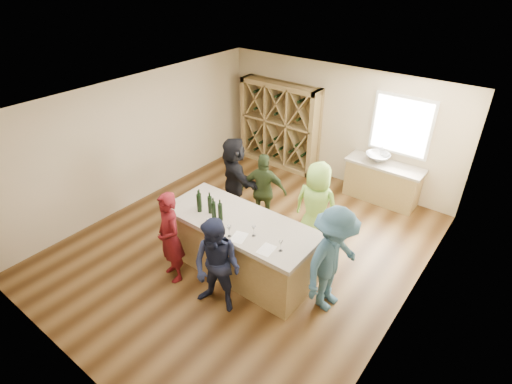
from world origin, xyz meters
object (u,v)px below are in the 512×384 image
Objects in this scene: sink at (378,158)px; wine_bottle_b at (199,203)px; person_near_left at (170,238)px; wine_rack at (279,125)px; person_far_mid at (264,191)px; wine_bottle_c at (210,205)px; person_near_right at (217,267)px; person_server at (333,260)px; wine_bottle_a at (200,200)px; tasting_counter_base at (240,247)px; person_far_right at (316,207)px; wine_bottle_d at (214,210)px; person_far_left at (235,175)px; wine_bottle_e at (220,212)px.

wine_bottle_b reaches higher than sink.
person_near_left is (-0.10, -0.63, -0.41)m from wine_bottle_b.
person_far_mid is at bearing -61.48° from wine_rack.
wine_rack reaches higher than wine_bottle_c.
person_near_right is (2.15, -4.75, -0.27)m from wine_rack.
person_server reaches higher than person_near_right.
wine_bottle_a is 0.18× the size of person_far_mid.
person_far_right is (0.67, 1.41, 0.39)m from tasting_counter_base.
person_server reaches higher than wine_bottle_a.
person_near_right reaches higher than person_far_mid.
wine_bottle_b is (-0.72, -0.21, 0.74)m from tasting_counter_base.
person_server is at bearing 7.74° from tasting_counter_base.
wine_rack is 7.88× the size of wine_bottle_a.
person_far_left is (-0.96, 1.66, -0.38)m from wine_bottle_d.
person_far_mid is at bearing -154.78° from person_far_left.
wine_bottle_c reaches higher than tasting_counter_base.
person_far_right reaches higher than person_far_mid.
sink is 1.65× the size of wine_bottle_b.
wine_bottle_d is 1.96m from person_far_left.
wine_bottle_d reaches higher than tasting_counter_base.
wine_bottle_d is at bearing -69.93° from wine_rack.
wine_bottle_b is 0.19× the size of person_far_right.
person_near_right is (0.28, -0.88, 0.33)m from tasting_counter_base.
person_server is at bearing 29.07° from person_near_right.
wine_bottle_c is at bearing 152.16° from wine_bottle_d.
person_near_left reaches higher than person_far_mid.
wine_bottle_b is 0.76m from person_near_left.
tasting_counter_base is at bearing -102.33° from sink.
person_near_left is 1.10m from person_near_right.
tasting_counter_base is 0.80m from wine_bottle_e.
person_far_mid reaches higher than wine_bottle_b.
person_far_mid reaches higher than wine_bottle_a.
wine_bottle_b is 1.68m from person_far_mid.
person_near_left is 2.70m from person_far_right.
tasting_counter_base is (1.87, -3.87, -0.60)m from wine_rack.
sink is at bearing 88.38° from person_near_left.
wine_bottle_b is at bearing 99.14° from person_near_left.
person_near_right is (-0.55, -4.68, -0.18)m from sink.
person_server is 2.48m from person_far_mid.
person_far_mid is at bearing 89.50° from wine_bottle_c.
person_near_left is at bearing 131.32° from person_far_left.
wine_bottle_b is at bearing 62.22° from person_far_mid.
person_near_left is (-0.28, -0.71, -0.40)m from wine_bottle_c.
wine_bottle_b is (1.15, -4.08, 0.14)m from wine_rack.
wine_bottle_d is 2.09m from person_server.
wine_bottle_c reaches higher than wine_bottle_a.
person_server is at bearing -77.17° from sink.
person_near_right is at bearing -45.47° from wine_bottle_d.
person_server is at bearing 130.62° from person_far_mid.
wine_bottle_a is 1.60m from person_far_mid.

